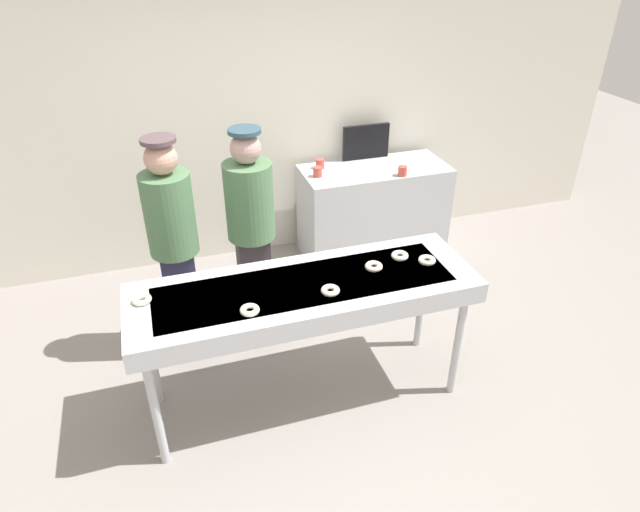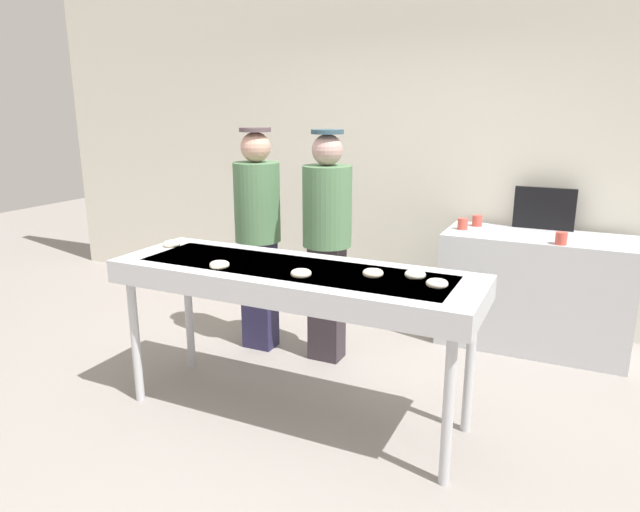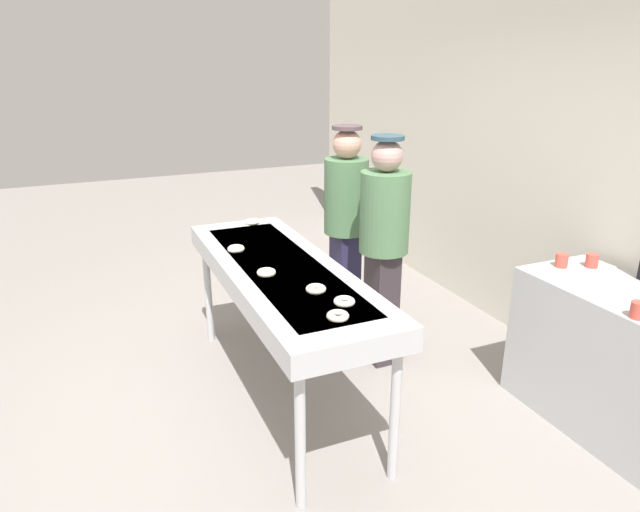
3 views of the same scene
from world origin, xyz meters
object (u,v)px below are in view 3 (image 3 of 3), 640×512
(sugar_donut_5, at_px, (252,222))
(paper_cup_1, at_px, (638,310))
(fryer_conveyor, at_px, (281,277))
(sugar_donut_4, at_px, (344,302))
(sugar_donut_3, at_px, (338,316))
(worker_baker, at_px, (384,238))
(paper_cup_0, at_px, (592,260))
(paper_cup_2, at_px, (562,260))
(worker_assistant, at_px, (346,218))
(sugar_donut_1, at_px, (266,272))
(sugar_donut_0, at_px, (316,289))
(sugar_donut_2, at_px, (236,249))
(prep_counter, at_px, (628,368))

(sugar_donut_5, bearing_deg, paper_cup_1, 30.67)
(fryer_conveyor, height_order, sugar_donut_4, sugar_donut_4)
(sugar_donut_3, bearing_deg, sugar_donut_4, 144.41)
(worker_baker, xyz_separation_m, paper_cup_0, (0.88, 1.07, -0.04))
(sugar_donut_5, relative_size, paper_cup_0, 1.29)
(fryer_conveyor, xyz_separation_m, paper_cup_1, (1.38, 1.51, 0.07))
(sugar_donut_4, bearing_deg, paper_cup_2, 92.57)
(sugar_donut_4, distance_m, paper_cup_0, 1.81)
(sugar_donut_3, xyz_separation_m, worker_assistant, (-1.59, 0.82, 0.01))
(sugar_donut_1, height_order, sugar_donut_5, same)
(paper_cup_0, bearing_deg, sugar_donut_1, -105.98)
(sugar_donut_3, height_order, worker_assistant, worker_assistant)
(sugar_donut_0, height_order, worker_baker, worker_baker)
(paper_cup_1, bearing_deg, fryer_conveyor, -132.34)
(sugar_donut_2, height_order, worker_assistant, worker_assistant)
(prep_counter, bearing_deg, fryer_conveyor, -124.57)
(sugar_donut_4, height_order, prep_counter, sugar_donut_4)
(fryer_conveyor, xyz_separation_m, paper_cup_0, (0.71, 1.91, 0.07))
(sugar_donut_3, height_order, prep_counter, sugar_donut_3)
(sugar_donut_0, xyz_separation_m, paper_cup_2, (0.15, 1.70, -0.02))
(sugar_donut_0, height_order, paper_cup_0, paper_cup_0)
(worker_baker, xyz_separation_m, worker_assistant, (-0.57, -0.03, -0.00))
(prep_counter, relative_size, paper_cup_1, 15.59)
(sugar_donut_3, height_order, sugar_donut_4, same)
(sugar_donut_1, distance_m, worker_baker, 1.03)
(fryer_conveyor, relative_size, worker_assistant, 1.29)
(sugar_donut_2, xyz_separation_m, sugar_donut_5, (-0.59, 0.30, 0.00))
(sugar_donut_2, height_order, prep_counter, sugar_donut_2)
(sugar_donut_1, height_order, paper_cup_0, paper_cup_0)
(fryer_conveyor, bearing_deg, sugar_donut_0, 4.29)
(sugar_donut_5, height_order, paper_cup_1, paper_cup_1)
(worker_baker, distance_m, paper_cup_1, 1.68)
(sugar_donut_1, bearing_deg, worker_baker, 106.51)
(sugar_donut_2, xyz_separation_m, prep_counter, (1.60, 1.95, -0.52))
(sugar_donut_5, bearing_deg, sugar_donut_2, -26.71)
(sugar_donut_3, relative_size, paper_cup_0, 1.29)
(worker_assistant, bearing_deg, sugar_donut_2, 120.61)
(sugar_donut_2, bearing_deg, sugar_donut_0, 14.37)
(fryer_conveyor, bearing_deg, sugar_donut_5, 173.47)
(sugar_donut_1, bearing_deg, prep_counter, 60.17)
(sugar_donut_2, xyz_separation_m, paper_cup_0, (1.10, 2.10, -0.02))
(sugar_donut_2, relative_size, sugar_donut_5, 1.00)
(paper_cup_0, bearing_deg, worker_assistant, -142.92)
(paper_cup_0, height_order, paper_cup_1, same)
(fryer_conveyor, relative_size, sugar_donut_1, 19.04)
(sugar_donut_2, xyz_separation_m, sugar_donut_3, (1.24, 0.19, 0.00))
(sugar_donut_0, height_order, sugar_donut_1, same)
(sugar_donut_0, height_order, sugar_donut_4, same)
(worker_assistant, distance_m, paper_cup_2, 1.65)
(sugar_donut_4, relative_size, worker_assistant, 0.07)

